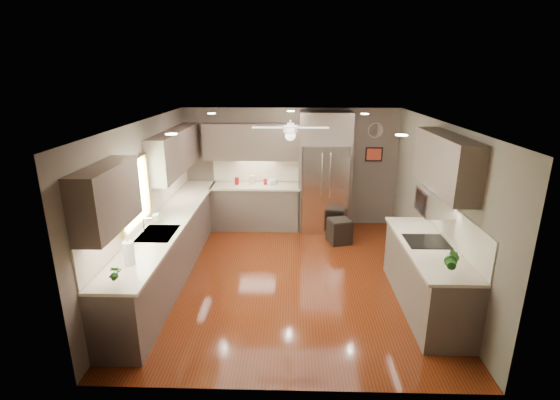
{
  "coord_description": "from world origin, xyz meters",
  "views": [
    {
      "loc": [
        0.02,
        -5.96,
        3.19
      ],
      "look_at": [
        -0.17,
        0.6,
        1.12
      ],
      "focal_mm": 26.0,
      "sensor_mm": 36.0,
      "label": 1
    }
  ],
  "objects_px": {
    "potted_plant_right": "(453,260)",
    "microwave": "(436,202)",
    "canister_c": "(252,180)",
    "bowl": "(272,184)",
    "canister_d": "(265,182)",
    "refrigerator": "(324,174)",
    "soap_bottle": "(156,216)",
    "potted_plant_left": "(113,273)",
    "stool": "(339,231)",
    "paper_towel": "(129,254)",
    "canister_a": "(237,181)"
  },
  "relations": [
    {
      "from": "microwave",
      "to": "bowl",
      "type": "bearing_deg",
      "value": 131.16
    },
    {
      "from": "potted_plant_left",
      "to": "bowl",
      "type": "distance_m",
      "value": 4.47
    },
    {
      "from": "microwave",
      "to": "canister_c",
      "type": "bearing_deg",
      "value": 135.27
    },
    {
      "from": "potted_plant_left",
      "to": "microwave",
      "type": "height_order",
      "value": "microwave"
    },
    {
      "from": "canister_c",
      "to": "bowl",
      "type": "xyz_separation_m",
      "value": [
        0.43,
        -0.06,
        -0.06
      ]
    },
    {
      "from": "canister_c",
      "to": "stool",
      "type": "bearing_deg",
      "value": -25.16
    },
    {
      "from": "refrigerator",
      "to": "paper_towel",
      "type": "xyz_separation_m",
      "value": [
        -2.65,
        -3.66,
        -0.11
      ]
    },
    {
      "from": "canister_d",
      "to": "stool",
      "type": "xyz_separation_m",
      "value": [
        1.49,
        -0.82,
        -0.76
      ]
    },
    {
      "from": "canister_c",
      "to": "paper_towel",
      "type": "xyz_separation_m",
      "value": [
        -1.14,
        -3.76,
        0.05
      ]
    },
    {
      "from": "refrigerator",
      "to": "stool",
      "type": "relative_size",
      "value": 4.93
    },
    {
      "from": "potted_plant_right",
      "to": "canister_c",
      "type": "bearing_deg",
      "value": 124.88
    },
    {
      "from": "refrigerator",
      "to": "stool",
      "type": "distance_m",
      "value": 1.23
    },
    {
      "from": "soap_bottle",
      "to": "paper_towel",
      "type": "distance_m",
      "value": 1.45
    },
    {
      "from": "soap_bottle",
      "to": "microwave",
      "type": "height_order",
      "value": "microwave"
    },
    {
      "from": "canister_c",
      "to": "potted_plant_right",
      "type": "height_order",
      "value": "potted_plant_right"
    },
    {
      "from": "canister_c",
      "to": "potted_plant_left",
      "type": "height_order",
      "value": "potted_plant_left"
    },
    {
      "from": "canister_d",
      "to": "soap_bottle",
      "type": "xyz_separation_m",
      "value": [
        -1.56,
        -2.3,
        0.04
      ]
    },
    {
      "from": "canister_d",
      "to": "paper_towel",
      "type": "bearing_deg",
      "value": -110.81
    },
    {
      "from": "canister_c",
      "to": "microwave",
      "type": "xyz_separation_m",
      "value": [
        2.83,
        -2.8,
        0.45
      ]
    },
    {
      "from": "canister_d",
      "to": "paper_towel",
      "type": "height_order",
      "value": "paper_towel"
    },
    {
      "from": "potted_plant_left",
      "to": "paper_towel",
      "type": "distance_m",
      "value": 0.49
    },
    {
      "from": "soap_bottle",
      "to": "canister_a",
      "type": "bearing_deg",
      "value": 66.95
    },
    {
      "from": "soap_bottle",
      "to": "stool",
      "type": "xyz_separation_m",
      "value": [
        3.05,
        1.48,
        -0.8
      ]
    },
    {
      "from": "potted_plant_left",
      "to": "potted_plant_right",
      "type": "relative_size",
      "value": 0.81
    },
    {
      "from": "canister_a",
      "to": "bowl",
      "type": "bearing_deg",
      "value": -1.38
    },
    {
      "from": "potted_plant_right",
      "to": "bowl",
      "type": "distance_m",
      "value": 4.46
    },
    {
      "from": "canister_d",
      "to": "canister_c",
      "type": "bearing_deg",
      "value": 178.23
    },
    {
      "from": "bowl",
      "to": "soap_bottle",
      "type": "bearing_deg",
      "value": -127.13
    },
    {
      "from": "potted_plant_right",
      "to": "refrigerator",
      "type": "relative_size",
      "value": 0.14
    },
    {
      "from": "canister_a",
      "to": "refrigerator",
      "type": "bearing_deg",
      "value": -1.87
    },
    {
      "from": "canister_d",
      "to": "bowl",
      "type": "relative_size",
      "value": 0.5
    },
    {
      "from": "canister_c",
      "to": "soap_bottle",
      "type": "xyz_separation_m",
      "value": [
        -1.28,
        -2.31,
        0.01
      ]
    },
    {
      "from": "stool",
      "to": "soap_bottle",
      "type": "bearing_deg",
      "value": -154.19
    },
    {
      "from": "refrigerator",
      "to": "stool",
      "type": "height_order",
      "value": "refrigerator"
    },
    {
      "from": "canister_d",
      "to": "refrigerator",
      "type": "bearing_deg",
      "value": -4.1
    },
    {
      "from": "potted_plant_left",
      "to": "potted_plant_right",
      "type": "xyz_separation_m",
      "value": [
        3.84,
        0.36,
        0.03
      ]
    },
    {
      "from": "potted_plant_right",
      "to": "microwave",
      "type": "relative_size",
      "value": 0.62
    },
    {
      "from": "canister_d",
      "to": "microwave",
      "type": "height_order",
      "value": "microwave"
    },
    {
      "from": "canister_a",
      "to": "microwave",
      "type": "relative_size",
      "value": 0.27
    },
    {
      "from": "canister_a",
      "to": "bowl",
      "type": "xyz_separation_m",
      "value": [
        0.74,
        -0.02,
        -0.05
      ]
    },
    {
      "from": "canister_a",
      "to": "canister_d",
      "type": "height_order",
      "value": "canister_a"
    },
    {
      "from": "soap_bottle",
      "to": "potted_plant_left",
      "type": "xyz_separation_m",
      "value": [
        0.15,
        -1.94,
        0.04
      ]
    },
    {
      "from": "canister_a",
      "to": "potted_plant_right",
      "type": "height_order",
      "value": "potted_plant_right"
    },
    {
      "from": "canister_c",
      "to": "microwave",
      "type": "relative_size",
      "value": 0.35
    },
    {
      "from": "canister_a",
      "to": "potted_plant_right",
      "type": "relative_size",
      "value": 0.43
    },
    {
      "from": "paper_towel",
      "to": "canister_c",
      "type": "bearing_deg",
      "value": 73.07
    },
    {
      "from": "soap_bottle",
      "to": "potted_plant_right",
      "type": "height_order",
      "value": "potted_plant_right"
    },
    {
      "from": "canister_c",
      "to": "potted_plant_left",
      "type": "xyz_separation_m",
      "value": [
        -1.13,
        -4.25,
        0.05
      ]
    },
    {
      "from": "paper_towel",
      "to": "canister_d",
      "type": "bearing_deg",
      "value": 69.19
    },
    {
      "from": "refrigerator",
      "to": "microwave",
      "type": "relative_size",
      "value": 4.45
    }
  ]
}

